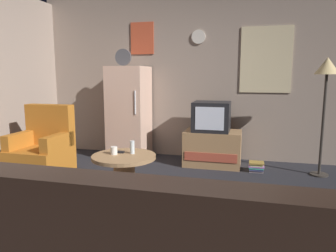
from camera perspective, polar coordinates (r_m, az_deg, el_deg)
The scene contains 12 objects.
ground_plane at distance 3.21m, azimuth -4.64°, elevation -15.86°, with size 12.00×12.00×0.00m, color #232328.
wall_with_art at distance 5.28m, azimuth 4.15°, elevation 9.39°, with size 5.20×0.12×2.76m.
fridge at distance 5.20m, azimuth -7.04°, elevation 2.42°, with size 0.60×0.62×1.77m.
tv_stand at distance 4.84m, azimuth 8.07°, elevation -3.98°, with size 0.84×0.53×0.53m.
crt_tv at distance 4.76m, azimuth 7.89°, elevation 1.73°, with size 0.54×0.51×0.44m.
standing_lamp at distance 4.66m, azimuth 26.78°, elevation 8.20°, with size 0.32×0.32×1.59m.
coffee_table at distance 3.65m, azimuth -7.91°, elevation -8.83°, with size 0.72×0.72×0.47m.
wine_glass at distance 3.62m, azimuth -6.48°, elevation -3.83°, with size 0.05×0.05×0.15m, color silver.
mug_ceramic_white at distance 3.62m, azimuth -9.75°, elevation -4.40°, with size 0.08×0.08×0.09m, color silver.
remote_control at distance 3.69m, azimuth -9.08°, elevation -4.67°, with size 0.15×0.04×0.02m, color black.
armchair at distance 4.59m, azimuth -21.76°, elevation -4.35°, with size 0.68×0.68×0.96m.
book_stack at distance 4.67m, azimuth 15.69°, elevation -7.10°, with size 0.21×0.17×0.15m.
Camera 1 is at (0.97, -2.74, 1.35)m, focal length 33.69 mm.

